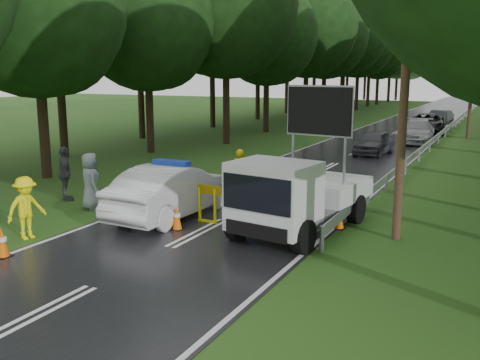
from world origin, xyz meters
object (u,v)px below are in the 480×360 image
Objects in this scene: queue_car_first at (374,142)px; queue_car_third at (427,124)px; work_truck at (296,195)px; queue_car_second at (417,131)px; barrier at (239,198)px; officer at (240,172)px; civilian at (254,190)px; queue_car_fourth at (439,119)px; police_sedan at (172,191)px.

queue_car_third is (1.17, 12.44, 0.09)m from queue_car_first.
work_truck is at bearing -96.03° from queue_car_third.
queue_car_second is 6.00m from queue_car_third.
barrier is (-1.70, -0.25, -0.22)m from work_truck.
queue_car_first is at bearing 102.94° from work_truck.
queue_car_second is (3.52, 19.18, -0.12)m from officer.
civilian is at bearing -99.90° from queue_car_third.
barrier is 1.66× the size of officer.
queue_car_second is at bearing -94.96° from queue_car_third.
queue_car_fourth is (1.72, 33.72, -0.15)m from civilian.
officer is 0.45× the size of queue_car_first.
queue_car_first is at bearing -102.11° from queue_car_third.
police_sedan is 3.00× the size of civilian.
officer is 19.50m from queue_car_second.
police_sedan is 1.31× the size of queue_car_first.
police_sedan is at bearing -171.37° from work_truck.
queue_car_first reaches higher than barrier.
work_truck is at bearing -80.56° from queue_car_first.
civilian is 0.31× the size of queue_car_third.
queue_car_third reaches higher than queue_car_second.
civilian reaches higher than queue_car_second.
police_sedan is at bearing -105.07° from queue_car_second.
barrier is at bearing -84.95° from queue_car_fourth.
barrier is 16.74m from queue_car_first.
work_truck is (4.19, 0.07, 0.28)m from police_sedan.
queue_car_third is at bearing 89.95° from barrier.
officer reaches higher than queue_car_first.
officer is at bearing -95.48° from queue_car_first.
queue_car_first is (-1.53, 16.49, -0.46)m from work_truck.
civilian is at bearing -85.38° from queue_car_fourth.
barrier is 1.70× the size of civilian.
officer is 3.11m from civilian.
work_truck is 22.93m from queue_car_second.
officer is at bearing 119.00° from barrier.
police_sedan reaches higher than queue_car_fourth.
queue_car_third is (-0.36, 28.93, -0.37)m from work_truck.
officer is 25.40m from queue_car_third.
officer is at bearing 142.21° from work_truck.
officer is (-1.99, 4.00, -0.03)m from barrier.
police_sedan is 1.77× the size of barrier.
queue_car_fourth is (1.54, 35.18, -0.21)m from barrier.
queue_car_fourth is (0.00, 12.00, -0.05)m from queue_car_second.
work_truck reaches higher than officer.
civilian is 27.76m from queue_car_third.
work_truck is at bearing -94.74° from queue_car_second.
queue_car_fourth is at bearing -95.48° from police_sedan.
queue_car_third is at bearing -96.45° from police_sedan.
work_truck reaches higher than queue_car_third.
queue_car_second is (-0.17, 22.93, -0.37)m from work_truck.
barrier is at bearing -86.45° from queue_car_first.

